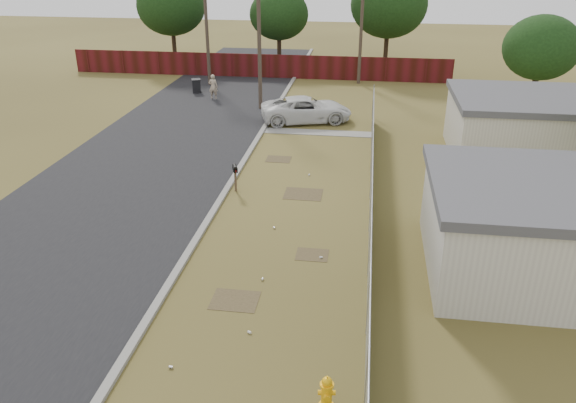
% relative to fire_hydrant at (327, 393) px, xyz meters
% --- Properties ---
extents(ground, '(120.00, 120.00, 0.00)m').
position_rel_fire_hydrant_xyz_m(ground, '(-2.23, 8.82, -0.42)').
color(ground, olive).
rests_on(ground, ground).
extents(street, '(15.10, 60.00, 0.12)m').
position_rel_fire_hydrant_xyz_m(street, '(-8.99, 16.87, -0.40)').
color(street, black).
rests_on(street, ground).
extents(chainlink_fence, '(0.10, 27.06, 2.02)m').
position_rel_fire_hydrant_xyz_m(chainlink_fence, '(0.89, 9.84, 0.38)').
color(chainlink_fence, gray).
rests_on(chainlink_fence, ground).
extents(privacy_fence, '(30.00, 0.12, 1.80)m').
position_rel_fire_hydrant_xyz_m(privacy_fence, '(-8.23, 33.82, 0.48)').
color(privacy_fence, '#4F1114').
rests_on(privacy_fence, ground).
extents(utility_poles, '(12.60, 8.24, 9.00)m').
position_rel_fire_hydrant_xyz_m(utility_poles, '(-5.90, 29.48, 4.28)').
color(utility_poles, '#45382E').
rests_on(utility_poles, ground).
extents(houses, '(9.30, 17.24, 3.10)m').
position_rel_fire_hydrant_xyz_m(houses, '(7.47, 11.95, 1.14)').
color(houses, beige).
rests_on(houses, ground).
extents(horizon_trees, '(33.32, 31.94, 7.78)m').
position_rel_fire_hydrant_xyz_m(horizon_trees, '(-1.39, 32.37, 4.21)').
color(horizon_trees, '#332416').
rests_on(horizon_trees, ground).
extents(fire_hydrant, '(0.41, 0.42, 0.90)m').
position_rel_fire_hydrant_xyz_m(fire_hydrant, '(0.00, 0.00, 0.00)').
color(fire_hydrant, '#FBB40D').
rests_on(fire_hydrant, ground).
extents(mailbox, '(0.33, 0.51, 1.19)m').
position_rel_fire_hydrant_xyz_m(mailbox, '(-4.83, 11.74, 0.52)').
color(mailbox, brown).
rests_on(mailbox, ground).
extents(pickup_truck, '(5.78, 3.83, 1.47)m').
position_rel_fire_hydrant_xyz_m(pickup_truck, '(-3.01, 22.37, 0.32)').
color(pickup_truck, silver).
rests_on(pickup_truck, ground).
extents(pedestrian, '(0.63, 0.43, 1.67)m').
position_rel_fire_hydrant_xyz_m(pedestrian, '(-9.84, 26.76, 0.41)').
color(pedestrian, tan).
rests_on(pedestrian, ground).
extents(trash_bin, '(0.80, 0.79, 0.95)m').
position_rel_fire_hydrant_xyz_m(trash_bin, '(-11.50, 28.31, 0.07)').
color(trash_bin, black).
rests_on(trash_bin, ground).
extents(scattered_litter, '(3.34, 13.30, 0.07)m').
position_rel_fire_hydrant_xyz_m(scattered_litter, '(-2.32, 6.20, -0.38)').
color(scattered_litter, silver).
rests_on(scattered_litter, ground).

